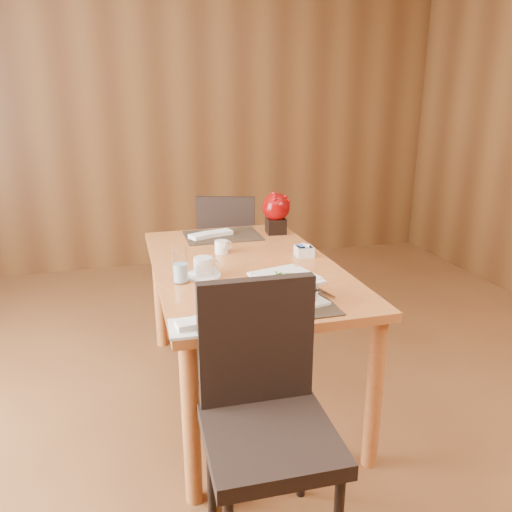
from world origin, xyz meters
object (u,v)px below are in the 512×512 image
object	(u,v)px
coffee_cup	(203,268)
dining_table	(245,282)
soup_setting	(286,289)
creamer_jug	(221,247)
near_chair	(264,401)
water_glass	(180,265)
bread_plate	(191,328)
sugar_caddy	(304,251)
berry_decor	(276,211)
far_chair	(228,247)

from	to	relation	value
coffee_cup	dining_table	bearing A→B (deg)	29.07
soup_setting	coffee_cup	size ratio (longest dim) A/B	1.96
creamer_jug	near_chair	bearing A→B (deg)	-111.55
water_glass	creamer_jug	world-z (taller)	water_glass
soup_setting	near_chair	world-z (taller)	near_chair
water_glass	bread_plate	xyz separation A→B (m)	(-0.03, -0.49, -0.08)
dining_table	sugar_caddy	bearing A→B (deg)	6.88
coffee_cup	berry_decor	world-z (taller)	berry_decor
coffee_cup	near_chair	distance (m)	0.79
bread_plate	berry_decor	bearing A→B (deg)	59.56
coffee_cup	creamer_jug	distance (m)	0.38
berry_decor	far_chair	size ratio (longest dim) A/B	0.28
coffee_cup	far_chair	bearing A→B (deg)	72.59
sugar_caddy	berry_decor	xyz separation A→B (m)	(-0.00, 0.49, 0.11)
creamer_jug	far_chair	xyz separation A→B (m)	(0.22, 0.87, -0.27)
near_chair	sugar_caddy	bearing A→B (deg)	63.65
far_chair	near_chair	bearing A→B (deg)	99.59
near_chair	far_chair	distance (m)	1.98
creamer_jug	sugar_caddy	world-z (taller)	creamer_jug
coffee_cup	water_glass	size ratio (longest dim) A/B	1.00
sugar_caddy	bread_plate	size ratio (longest dim) A/B	0.55
dining_table	coffee_cup	bearing A→B (deg)	-150.93
creamer_jug	far_chair	distance (m)	0.94
water_glass	far_chair	size ratio (longest dim) A/B	0.18
berry_decor	bread_plate	bearing A→B (deg)	-120.44
dining_table	coffee_cup	xyz separation A→B (m)	(-0.23, -0.13, 0.14)
coffee_cup	near_chair	bearing A→B (deg)	-83.75
sugar_caddy	far_chair	distance (m)	1.09
coffee_cup	bread_plate	bearing A→B (deg)	-104.22
berry_decor	near_chair	world-z (taller)	berry_decor
soup_setting	sugar_caddy	distance (m)	0.63
berry_decor	water_glass	bearing A→B (deg)	-133.80
dining_table	berry_decor	xyz separation A→B (m)	(0.33, 0.53, 0.24)
bread_plate	coffee_cup	bearing A→B (deg)	75.78
sugar_caddy	bread_plate	xyz separation A→B (m)	(-0.71, -0.71, -0.02)
near_chair	berry_decor	bearing A→B (deg)	72.64
coffee_cup	sugar_caddy	size ratio (longest dim) A/B	1.83
soup_setting	creamer_jug	world-z (taller)	soup_setting
creamer_jug	berry_decor	world-z (taller)	berry_decor
far_chair	water_glass	bearing A→B (deg)	86.99
sugar_caddy	bread_plate	bearing A→B (deg)	-134.83
water_glass	sugar_caddy	distance (m)	0.72
dining_table	berry_decor	size ratio (longest dim) A/B	5.99
berry_decor	bread_plate	xyz separation A→B (m)	(-0.70, -1.20, -0.14)
soup_setting	sugar_caddy	size ratio (longest dim) A/B	3.59
dining_table	near_chair	world-z (taller)	near_chair
dining_table	water_glass	world-z (taller)	water_glass
water_glass	creamer_jug	xyz separation A→B (m)	(0.27, 0.39, -0.05)
soup_setting	coffee_cup	world-z (taller)	soup_setting
sugar_caddy	berry_decor	distance (m)	0.50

